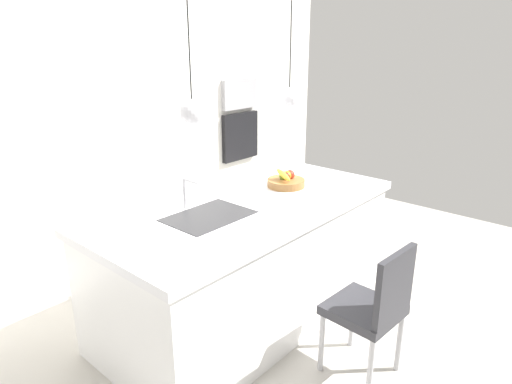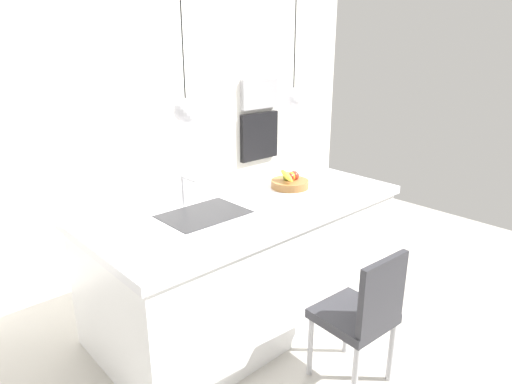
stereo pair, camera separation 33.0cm
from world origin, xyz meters
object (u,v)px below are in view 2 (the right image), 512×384
object	(u,v)px
oven	(259,136)
microwave	(259,94)
chair_near	(362,312)
fruit_bowl	(290,182)

from	to	relation	value
oven	microwave	bearing A→B (deg)	0.00
microwave	chair_near	bearing A→B (deg)	-121.22
fruit_bowl	microwave	bearing A→B (deg)	54.51
chair_near	oven	bearing A→B (deg)	58.78
microwave	chair_near	size ratio (longest dim) A/B	0.59
microwave	oven	world-z (taller)	microwave
fruit_bowl	chair_near	xyz separation A→B (m)	(-0.47, -1.05, -0.48)
microwave	chair_near	xyz separation A→B (m)	(-1.59, -2.62, -0.96)
chair_near	fruit_bowl	bearing A→B (deg)	65.92
fruit_bowl	chair_near	size ratio (longest dim) A/B	0.33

